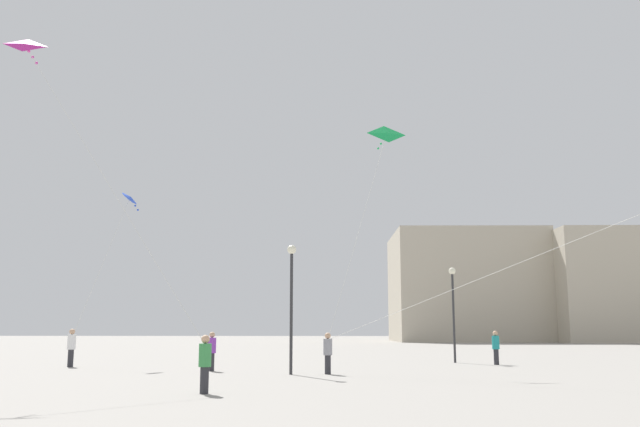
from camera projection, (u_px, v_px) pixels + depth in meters
name	position (u px, v px, depth m)	size (l,w,h in m)	color
person_in_green	(205.00, 361.00, 18.11)	(0.34, 0.34, 1.57)	#2D2D33
person_in_teal	(496.00, 346.00, 32.45)	(0.35, 0.35, 1.63)	#2D2D33
person_in_purple	(212.00, 350.00, 27.64)	(0.35, 0.35, 1.60)	#2D2D33
person_in_white	(71.00, 346.00, 30.67)	(0.38, 0.38, 1.72)	#2D2D33
person_in_grey	(328.00, 351.00, 25.79)	(0.34, 0.34, 1.58)	#2D2D33
kite_magenta_delta	(30.00, 53.00, 23.29)	(8.02, 3.63, 10.60)	#D12899
kite_emerald_delta	(385.00, 137.00, 30.76)	(3.36, 4.02, 9.71)	green
kite_cobalt_diamond	(130.00, 199.00, 33.58)	(2.27, 2.31, 7.30)	blue
building_left_hall	(464.00, 287.00, 92.10)	(20.15, 18.09, 14.67)	#B2A893
building_centre_hall	(611.00, 287.00, 86.31)	(16.95, 15.17, 14.04)	#B2A893
lamppost_east	(453.00, 298.00, 34.75)	(0.36, 0.36, 4.90)	#2D2D30
lamppost_west	(291.00, 287.00, 26.05)	(0.36, 0.36, 4.99)	#2D2D30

